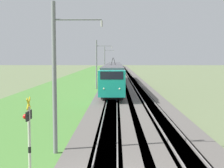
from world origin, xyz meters
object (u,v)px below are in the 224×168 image
(catenary_mast_near, at_px, (56,77))
(catenary_mast_far, at_px, (105,61))
(catenary_mast_mid, at_px, (97,64))
(crossing_signal_near, at_px, (29,132))
(passenger_train, at_px, (114,74))

(catenary_mast_near, bearing_deg, catenary_mast_far, 0.00)
(catenary_mast_mid, bearing_deg, catenary_mast_far, 0.00)
(catenary_mast_mid, bearing_deg, crossing_signal_near, 179.43)
(crossing_signal_near, relative_size, catenary_mast_near, 0.45)
(catenary_mast_near, bearing_deg, catenary_mast_mid, -0.00)
(crossing_signal_near, relative_size, catenary_mast_far, 0.44)
(passenger_train, xyz_separation_m, catenary_mast_mid, (-3.94, 2.59, 1.66))
(passenger_train, bearing_deg, catenary_mast_far, -174.91)
(catenary_mast_mid, height_order, catenary_mast_far, catenary_mast_far)
(catenary_mast_far, bearing_deg, catenary_mast_near, -180.00)
(passenger_train, xyz_separation_m, catenary_mast_far, (29.06, 2.59, 1.72))
(crossing_signal_near, xyz_separation_m, catenary_mast_mid, (36.69, -0.36, 1.89))
(catenary_mast_near, distance_m, catenary_mast_mid, 33.00)
(passenger_train, distance_m, catenary_mast_far, 29.23)
(passenger_train, height_order, catenary_mast_mid, catenary_mast_mid)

